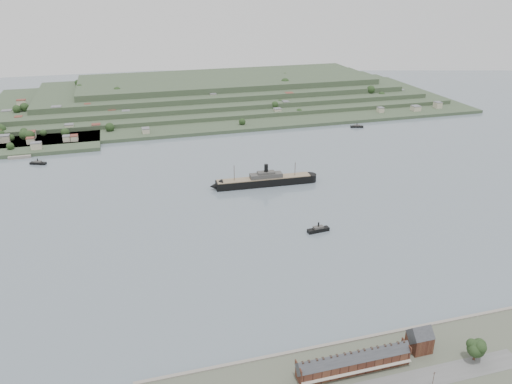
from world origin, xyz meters
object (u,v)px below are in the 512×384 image
object	(u,v)px
gabled_building	(420,339)
fig_tree	(477,348)
terrace_row	(354,362)
tugboat	(318,229)
steamship	(261,181)

from	to	relation	value
gabled_building	fig_tree	bearing A→B (deg)	-32.92
terrace_row	tugboat	bearing A→B (deg)	74.05
tugboat	fig_tree	world-z (taller)	fig_tree
steamship	tugboat	bearing A→B (deg)	-81.13
steamship	tugboat	distance (m)	97.38
terrace_row	fig_tree	distance (m)	60.31
tugboat	steamship	bearing A→B (deg)	98.87
gabled_building	terrace_row	bearing A→B (deg)	-173.88
gabled_building	steamship	size ratio (longest dim) A/B	0.14
fig_tree	steamship	bearing A→B (deg)	98.25
gabled_building	fig_tree	world-z (taller)	gabled_building
terrace_row	gabled_building	size ratio (longest dim) A/B	3.95
steamship	fig_tree	distance (m)	245.90
gabled_building	fig_tree	size ratio (longest dim) A/B	1.20
tugboat	fig_tree	bearing A→B (deg)	-82.17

